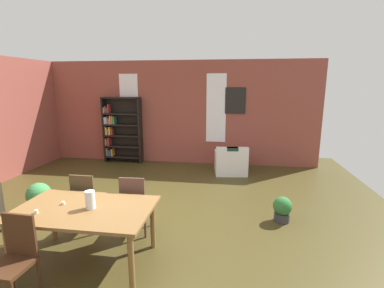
# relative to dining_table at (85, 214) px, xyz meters

# --- Properties ---
(ground_plane) EXTENTS (9.70, 9.70, 0.00)m
(ground_plane) POSITION_rel_dining_table_xyz_m (0.09, 1.11, -0.67)
(ground_plane) COLOR #3F3718
(back_wall_brick) EXTENTS (8.26, 0.12, 2.94)m
(back_wall_brick) POSITION_rel_dining_table_xyz_m (0.09, 4.90, 0.80)
(back_wall_brick) COLOR brown
(back_wall_brick) RESTS_ON ground
(window_pane_0) EXTENTS (0.55, 0.02, 1.91)m
(window_pane_0) POSITION_rel_dining_table_xyz_m (-1.18, 4.83, 0.95)
(window_pane_0) COLOR white
(window_pane_1) EXTENTS (0.55, 0.02, 1.91)m
(window_pane_1) POSITION_rel_dining_table_xyz_m (1.36, 4.83, 0.95)
(window_pane_1) COLOR white
(dining_table) EXTENTS (1.74, 1.06, 0.75)m
(dining_table) POSITION_rel_dining_table_xyz_m (0.00, 0.00, 0.00)
(dining_table) COLOR brown
(dining_table) RESTS_ON ground
(vase_on_table) EXTENTS (0.12, 0.12, 0.23)m
(vase_on_table) POSITION_rel_dining_table_xyz_m (0.09, -0.00, 0.20)
(vase_on_table) COLOR silver
(vase_on_table) RESTS_ON dining_table
(tealight_candle_0) EXTENTS (0.04, 0.04, 0.05)m
(tealight_candle_0) POSITION_rel_dining_table_xyz_m (-0.02, 0.22, 0.10)
(tealight_candle_0) COLOR silver
(tealight_candle_0) RESTS_ON dining_table
(tealight_candle_1) EXTENTS (0.04, 0.04, 0.05)m
(tealight_candle_1) POSITION_rel_dining_table_xyz_m (-0.50, -0.23, 0.10)
(tealight_candle_1) COLOR silver
(tealight_candle_1) RESTS_ON dining_table
(tealight_candle_2) EXTENTS (0.04, 0.04, 0.04)m
(tealight_candle_2) POSITION_rel_dining_table_xyz_m (-0.32, 0.06, 0.10)
(tealight_candle_2) COLOR silver
(tealight_candle_2) RESTS_ON dining_table
(dining_chair_head_left) EXTENTS (0.42, 0.42, 0.95)m
(dining_chair_head_left) POSITION_rel_dining_table_xyz_m (-1.24, 0.00, -0.16)
(dining_chair_head_left) COLOR #302A1E
(dining_chair_head_left) RESTS_ON ground
(dining_chair_near_left) EXTENTS (0.42, 0.42, 0.95)m
(dining_chair_near_left) POSITION_rel_dining_table_xyz_m (-0.39, -0.75, -0.16)
(dining_chair_near_left) COLOR #3E2313
(dining_chair_near_left) RESTS_ON ground
(dining_chair_far_left) EXTENTS (0.40, 0.40, 0.95)m
(dining_chair_far_left) POSITION_rel_dining_table_xyz_m (-0.39, 0.75, -0.16)
(dining_chair_far_left) COLOR #463824
(dining_chair_far_left) RESTS_ON ground
(dining_chair_far_right) EXTENTS (0.42, 0.42, 0.95)m
(dining_chair_far_right) POSITION_rel_dining_table_xyz_m (0.39, 0.75, -0.16)
(dining_chair_far_right) COLOR brown
(dining_chair_far_right) RESTS_ON ground
(bookshelf_tall) EXTENTS (1.13, 0.28, 1.92)m
(bookshelf_tall) POSITION_rel_dining_table_xyz_m (-1.44, 4.67, 0.30)
(bookshelf_tall) COLOR black
(bookshelf_tall) RESTS_ON ground
(armchair_white) EXTENTS (0.89, 0.89, 0.75)m
(armchair_white) POSITION_rel_dining_table_xyz_m (1.82, 4.02, -0.39)
(armchair_white) COLOR silver
(armchair_white) RESTS_ON ground
(potted_plant_by_shelf) EXTENTS (0.43, 0.43, 0.55)m
(potted_plant_by_shelf) POSITION_rel_dining_table_xyz_m (-1.58, 1.21, -0.36)
(potted_plant_by_shelf) COLOR silver
(potted_plant_by_shelf) RESTS_ON ground
(potted_plant_corner) EXTENTS (0.31, 0.31, 0.44)m
(potted_plant_corner) POSITION_rel_dining_table_xyz_m (2.72, 1.49, -0.44)
(potted_plant_corner) COLOR #333338
(potted_plant_corner) RESTS_ON ground
(framed_picture) EXTENTS (0.56, 0.03, 0.72)m
(framed_picture) POSITION_rel_dining_table_xyz_m (1.89, 4.83, 1.17)
(framed_picture) COLOR black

